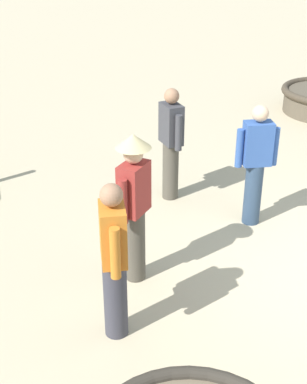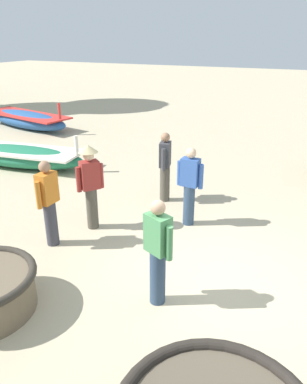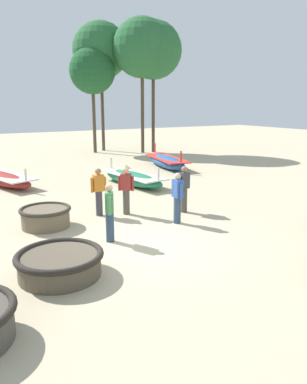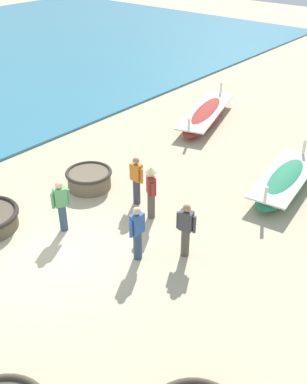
{
  "view_description": "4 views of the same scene",
  "coord_description": "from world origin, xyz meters",
  "px_view_note": "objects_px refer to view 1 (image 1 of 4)",
  "views": [
    {
      "loc": [
        -3.98,
        3.35,
        3.51
      ],
      "look_at": [
        1.08,
        2.46,
        0.87
      ],
      "focal_mm": 50.0,
      "sensor_mm": 36.0,
      "label": 1
    },
    {
      "loc": [
        -4.62,
        -1.11,
        3.5
      ],
      "look_at": [
        1.23,
        1.62,
        0.77
      ],
      "focal_mm": 35.0,
      "sensor_mm": 36.0,
      "label": 2
    },
    {
      "loc": [
        -4.41,
        -8.09,
        3.61
      ],
      "look_at": [
        1.08,
        1.44,
        0.98
      ],
      "focal_mm": 35.0,
      "sensor_mm": 36.0,
      "label": 3
    },
    {
      "loc": [
        7.84,
        -5.59,
        7.59
      ],
      "look_at": [
        1.05,
        2.49,
        1.08
      ],
      "focal_mm": 42.0,
      "sensor_mm": 36.0,
      "label": 4
    }
  ],
  "objects_px": {
    "fisherman_hauling": "(134,200)",
    "fisherman_standing_left": "(171,142)",
    "fisherman_with_hat": "(114,259)",
    "fisherman_crouching": "(256,163)"
  },
  "relations": [
    {
      "from": "fisherman_with_hat",
      "to": "fisherman_standing_left",
      "type": "xyz_separation_m",
      "value": [
        2.63,
        -1.05,
        0.0
      ]
    },
    {
      "from": "fisherman_hauling",
      "to": "fisherman_with_hat",
      "type": "relative_size",
      "value": 1.06
    },
    {
      "from": "fisherman_hauling",
      "to": "fisherman_standing_left",
      "type": "height_order",
      "value": "fisherman_hauling"
    },
    {
      "from": "fisherman_crouching",
      "to": "fisherman_standing_left",
      "type": "distance_m",
      "value": 1.23
    },
    {
      "from": "fisherman_hauling",
      "to": "fisherman_crouching",
      "type": "bearing_deg",
      "value": -60.37
    },
    {
      "from": "fisherman_crouching",
      "to": "fisherman_hauling",
      "type": "bearing_deg",
      "value": 119.63
    },
    {
      "from": "fisherman_crouching",
      "to": "fisherman_hauling",
      "type": "xyz_separation_m",
      "value": [
        -0.93,
        1.64,
        0.12
      ]
    },
    {
      "from": "fisherman_hauling",
      "to": "fisherman_with_hat",
      "type": "height_order",
      "value": "fisherman_hauling"
    },
    {
      "from": "fisherman_hauling",
      "to": "fisherman_standing_left",
      "type": "relative_size",
      "value": 1.06
    },
    {
      "from": "fisherman_crouching",
      "to": "fisherman_standing_left",
      "type": "xyz_separation_m",
      "value": [
        0.86,
        0.89,
        0.0
      ]
    }
  ]
}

